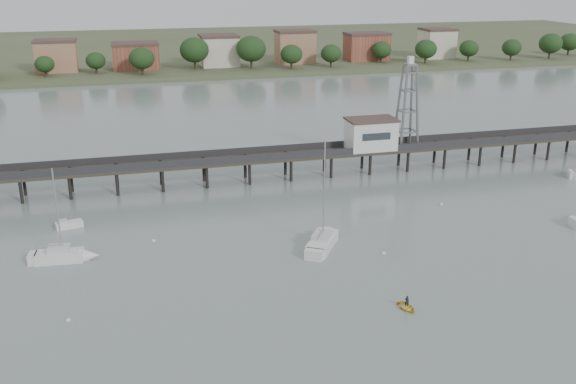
# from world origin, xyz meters

# --- Properties ---
(pier) EXTENTS (150.00, 5.00, 5.50)m
(pier) POSITION_xyz_m (0.00, 60.00, 3.79)
(pier) COLOR #2D2823
(pier) RESTS_ON ground
(pier_building) EXTENTS (8.40, 5.40, 5.30)m
(pier_building) POSITION_xyz_m (25.00, 60.00, 6.67)
(pier_building) COLOR silver
(pier_building) RESTS_ON ground
(lattice_tower) EXTENTS (3.20, 3.20, 15.50)m
(lattice_tower) POSITION_xyz_m (31.50, 60.00, 11.10)
(lattice_tower) COLOR slate
(lattice_tower) RESTS_ON ground
(sailboat_c) EXTENTS (7.02, 8.99, 14.76)m
(sailboat_c) POSITION_xyz_m (8.22, 32.74, 0.63)
(sailboat_c) COLOR white
(sailboat_c) RESTS_ON ground
(sailboat_b) EXTENTS (7.57, 2.79, 12.33)m
(sailboat_b) POSITION_xyz_m (-23.28, 35.46, 0.65)
(sailboat_b) COLOR white
(sailboat_b) RESTS_ON ground
(white_tender) EXTENTS (3.76, 2.28, 1.36)m
(white_tender) POSITION_xyz_m (-24.02, 46.38, 0.42)
(white_tender) COLOR white
(white_tender) RESTS_ON ground
(yellow_dinghy) EXTENTS (1.88, 0.87, 2.54)m
(yellow_dinghy) POSITION_xyz_m (11.26, 14.54, 0.00)
(yellow_dinghy) COLOR yellow
(yellow_dinghy) RESTS_ON ground
(dinghy_occupant) EXTENTS (0.94, 1.33, 0.30)m
(dinghy_occupant) POSITION_xyz_m (11.26, 14.54, 0.00)
(dinghy_occupant) COLOR black
(dinghy_occupant) RESTS_ON ground
(mooring_buoys) EXTENTS (86.99, 21.29, 0.39)m
(mooring_buoys) POSITION_xyz_m (1.76, 31.55, 0.08)
(mooring_buoys) COLOR beige
(mooring_buoys) RESTS_ON ground
(far_shore) EXTENTS (500.00, 170.00, 10.40)m
(far_shore) POSITION_xyz_m (0.36, 239.58, 0.95)
(far_shore) COLOR #475133
(far_shore) RESTS_ON ground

